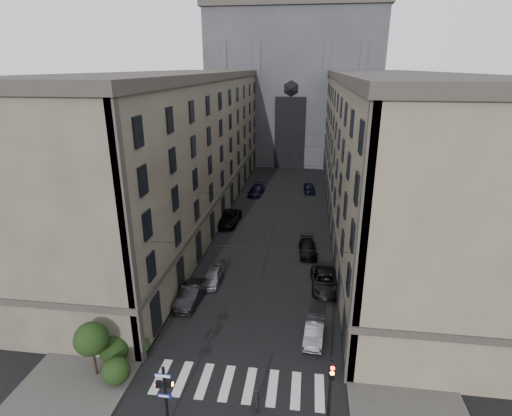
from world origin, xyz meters
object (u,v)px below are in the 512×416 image
at_px(gothic_tower, 294,75).
at_px(car_right_midfar, 308,249).
at_px(car_left_near, 213,276).
at_px(traffic_light_right, 330,389).
at_px(car_right_far, 309,188).
at_px(pedestrian_signal_left, 165,392).
at_px(car_right_midnear, 325,281).
at_px(car_left_midnear, 191,295).
at_px(car_left_far, 256,190).
at_px(car_right_near, 314,332).
at_px(pedestrian, 257,400).
at_px(car_left_midfar, 228,218).

distance_m(gothic_tower, car_right_midfar, 53.20).
distance_m(gothic_tower, car_left_near, 60.13).
relative_size(traffic_light_right, car_right_far, 1.22).
xyz_separation_m(pedestrian_signal_left, car_right_far, (7.71, 46.33, -1.60)).
bearing_deg(car_right_midnear, car_left_midnear, -163.94).
distance_m(gothic_tower, car_left_midnear, 63.70).
height_order(gothic_tower, car_left_far, gothic_tower).
height_order(car_right_near, car_right_midnear, car_right_midnear).
relative_size(car_left_midnear, car_right_far, 1.12).
height_order(pedestrian_signal_left, car_right_near, pedestrian_signal_left).
bearing_deg(car_right_midfar, gothic_tower, 90.08).
relative_size(car_left_midnear, car_right_near, 1.19).
bearing_deg(car_left_far, pedestrian_signal_left, -85.48).
distance_m(car_right_far, pedestrian, 44.91).
xyz_separation_m(car_right_midfar, car_right_far, (-0.02, 23.06, 0.06)).
bearing_deg(car_right_midfar, traffic_light_right, -91.29).
relative_size(car_left_midnear, car_right_midfar, 1.04).
bearing_deg(pedestrian, car_left_far, -1.50).
distance_m(gothic_tower, pedestrian_signal_left, 75.15).
xyz_separation_m(car_left_midnear, car_left_far, (1.50, 31.74, -0.05)).
distance_m(car_right_near, pedestrian, 8.05).
distance_m(traffic_light_right, car_left_far, 44.83).
bearing_deg(pedestrian, car_left_midnear, 24.54).
relative_size(car_left_far, car_right_midnear, 0.95).
bearing_deg(car_right_midnear, pedestrian_signal_left, -122.73).
bearing_deg(car_right_midnear, pedestrian, -109.30).
xyz_separation_m(car_left_near, car_left_midnear, (-1.12, -3.66, 0.10)).
bearing_deg(car_right_near, car_left_far, 109.12).
distance_m(car_left_midfar, car_right_midnear, 18.96).
distance_m(car_left_far, car_right_far, 8.73).
bearing_deg(car_left_near, pedestrian, -67.47).
relative_size(car_right_midfar, pedestrian, 2.64).
distance_m(car_right_midnear, pedestrian, 15.45).
xyz_separation_m(car_right_midnear, car_right_far, (-1.68, 30.02, -0.02)).
bearing_deg(car_left_near, car_right_far, 73.43).
bearing_deg(pedestrian, pedestrian_signal_left, 97.51).
relative_size(traffic_light_right, car_left_midnear, 1.10).
xyz_separation_m(car_right_near, pedestrian, (-3.41, -7.29, 0.21)).
height_order(traffic_light_right, car_left_near, traffic_light_right).
xyz_separation_m(traffic_light_right, car_left_near, (-10.23, 15.58, -2.60)).
bearing_deg(pedestrian, gothic_tower, -7.98).
distance_m(car_right_near, car_right_midnear, 7.59).
relative_size(car_left_far, car_right_midfar, 1.10).
height_order(car_left_far, car_right_far, car_left_far).
height_order(car_left_midnear, car_right_near, car_left_midnear).
xyz_separation_m(car_right_near, car_right_midnear, (0.98, 7.52, 0.08)).
height_order(car_left_midfar, car_right_far, car_left_midfar).
relative_size(car_right_midnear, pedestrian, 3.08).
bearing_deg(car_left_midnear, pedestrian_signal_left, -75.98).
height_order(gothic_tower, car_left_midnear, gothic_tower).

